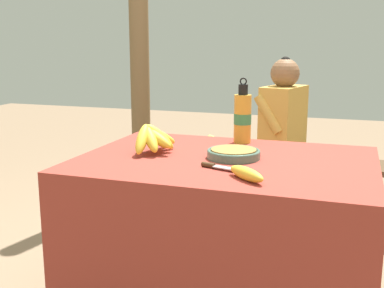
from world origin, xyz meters
The scene contains 10 objects.
market_counter centered at (0.00, 0.00, 0.36)m, with size 1.22×0.88×0.71m.
banana_bunch_ripe centered at (-0.33, 0.00, 0.78)m, with size 0.18×0.30×0.14m.
serving_bowl centered at (0.03, 0.01, 0.74)m, with size 0.22×0.22×0.04m.
water_bottle centered at (-0.01, 0.34, 0.84)m, with size 0.08×0.08×0.31m.
loose_banana_front centered at (0.15, -0.29, 0.74)m, with size 0.17×0.16×0.05m.
knife centered at (0.02, -0.18, 0.72)m, with size 0.21×0.09×0.02m.
wooden_bench centered at (0.06, 1.25, 0.37)m, with size 1.80×0.32×0.44m.
seated_vendor centered at (0.02, 1.23, 0.64)m, with size 0.46×0.43×1.10m.
banana_bunch_green centered at (-0.40, 1.25, 0.50)m, with size 0.18×0.27×0.14m.
support_post_near centered at (-1.08, 1.50, 1.32)m, with size 0.15×0.15×2.65m.
Camera 1 is at (0.49, -1.90, 1.19)m, focal length 45.00 mm.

